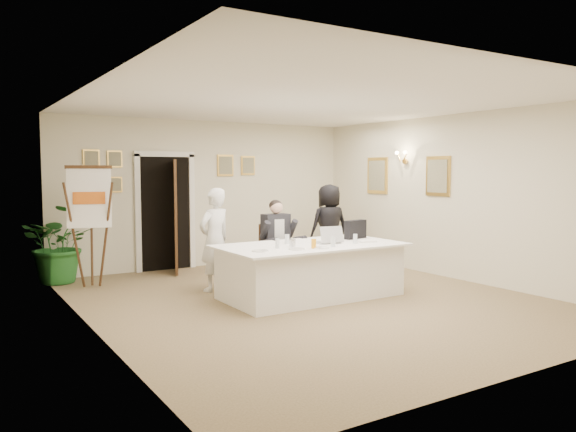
# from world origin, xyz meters

# --- Properties ---
(floor) EXTENTS (7.00, 7.00, 0.00)m
(floor) POSITION_xyz_m (0.00, 0.00, 0.00)
(floor) COLOR brown
(floor) RESTS_ON ground
(ceiling) EXTENTS (6.00, 7.00, 0.02)m
(ceiling) POSITION_xyz_m (0.00, 0.00, 2.80)
(ceiling) COLOR white
(ceiling) RESTS_ON wall_back
(wall_back) EXTENTS (6.00, 0.10, 2.80)m
(wall_back) POSITION_xyz_m (0.00, 3.50, 1.40)
(wall_back) COLOR beige
(wall_back) RESTS_ON floor
(wall_front) EXTENTS (6.00, 0.10, 2.80)m
(wall_front) POSITION_xyz_m (0.00, -3.50, 1.40)
(wall_front) COLOR beige
(wall_front) RESTS_ON floor
(wall_left) EXTENTS (0.10, 7.00, 2.80)m
(wall_left) POSITION_xyz_m (-3.00, 0.00, 1.40)
(wall_left) COLOR beige
(wall_left) RESTS_ON floor
(wall_right) EXTENTS (0.10, 7.00, 2.80)m
(wall_right) POSITION_xyz_m (3.00, 0.00, 1.40)
(wall_right) COLOR beige
(wall_right) RESTS_ON floor
(doorway) EXTENTS (1.14, 0.86, 2.20)m
(doorway) POSITION_xyz_m (-0.88, 3.32, 1.04)
(doorway) COLOR black
(doorway) RESTS_ON floor
(pictures_back_wall) EXTENTS (3.40, 0.06, 0.80)m
(pictures_back_wall) POSITION_xyz_m (-0.80, 3.47, 1.85)
(pictures_back_wall) COLOR gold
(pictures_back_wall) RESTS_ON wall_back
(pictures_right_wall) EXTENTS (0.06, 2.20, 0.80)m
(pictures_right_wall) POSITION_xyz_m (2.97, 1.20, 1.75)
(pictures_right_wall) COLOR gold
(pictures_right_wall) RESTS_ON wall_right
(wall_sconce) EXTENTS (0.20, 0.30, 0.24)m
(wall_sconce) POSITION_xyz_m (2.90, 1.20, 2.10)
(wall_sconce) COLOR #BD903C
(wall_sconce) RESTS_ON wall_right
(conference_table) EXTENTS (2.69, 1.43, 0.78)m
(conference_table) POSITION_xyz_m (0.12, 0.15, 0.39)
(conference_table) COLOR white
(conference_table) RESTS_ON floor
(seated_man) EXTENTS (0.71, 0.74, 1.39)m
(seated_man) POSITION_xyz_m (0.18, 1.20, 0.70)
(seated_man) COLOR black
(seated_man) RESTS_ON floor
(flip_chart) EXTENTS (0.68, 0.50, 1.89)m
(flip_chart) POSITION_xyz_m (-2.46, 2.48, 0.87)
(flip_chart) COLOR black
(flip_chart) RESTS_ON floor
(standing_man) EXTENTS (0.67, 0.54, 1.58)m
(standing_man) POSITION_xyz_m (-0.90, 1.27, 0.79)
(standing_man) COLOR white
(standing_man) RESTS_ON floor
(standing_woman) EXTENTS (0.83, 0.58, 1.59)m
(standing_woman) POSITION_xyz_m (1.80, 2.00, 0.80)
(standing_woman) COLOR black
(standing_woman) RESTS_ON floor
(potted_palm) EXTENTS (1.19, 1.04, 1.30)m
(potted_palm) POSITION_xyz_m (-2.80, 3.20, 0.65)
(potted_palm) COLOR #226625
(potted_palm) RESTS_ON floor
(laptop) EXTENTS (0.40, 0.42, 0.28)m
(laptop) POSITION_xyz_m (0.40, 0.15, 0.91)
(laptop) COLOR #B7BABC
(laptop) RESTS_ON conference_table
(laptop_bag) EXTENTS (0.43, 0.20, 0.29)m
(laptop_bag) POSITION_xyz_m (1.09, 0.33, 0.92)
(laptop_bag) COLOR black
(laptop_bag) RESTS_ON conference_table
(paper_stack) EXTENTS (0.29, 0.23, 0.03)m
(paper_stack) POSITION_xyz_m (0.97, -0.09, 0.79)
(paper_stack) COLOR white
(paper_stack) RESTS_ON conference_table
(plate_left) EXTENTS (0.27, 0.27, 0.01)m
(plate_left) POSITION_xyz_m (-0.87, -0.10, 0.78)
(plate_left) COLOR white
(plate_left) RESTS_ON conference_table
(plate_mid) EXTENTS (0.24, 0.24, 0.01)m
(plate_mid) POSITION_xyz_m (-0.36, -0.22, 0.78)
(plate_mid) COLOR white
(plate_mid) RESTS_ON conference_table
(plate_near) EXTENTS (0.23, 0.23, 0.01)m
(plate_near) POSITION_xyz_m (-0.01, -0.29, 0.78)
(plate_near) COLOR white
(plate_near) RESTS_ON conference_table
(glass_a) EXTENTS (0.07, 0.07, 0.14)m
(glass_a) POSITION_xyz_m (-0.52, 0.03, 0.84)
(glass_a) COLOR silver
(glass_a) RESTS_ON conference_table
(glass_b) EXTENTS (0.07, 0.07, 0.14)m
(glass_b) POSITION_xyz_m (0.23, -0.25, 0.84)
(glass_b) COLOR silver
(glass_b) RESTS_ON conference_table
(glass_c) EXTENTS (0.07, 0.07, 0.14)m
(glass_c) POSITION_xyz_m (0.73, -0.12, 0.84)
(glass_c) COLOR silver
(glass_c) RESTS_ON conference_table
(glass_d) EXTENTS (0.08, 0.08, 0.14)m
(glass_d) POSITION_xyz_m (-0.15, 0.37, 0.84)
(glass_d) COLOR silver
(glass_d) RESTS_ON conference_table
(oj_glass) EXTENTS (0.09, 0.09, 0.13)m
(oj_glass) POSITION_xyz_m (-0.10, -0.24, 0.84)
(oj_glass) COLOR #FFA215
(oj_glass) RESTS_ON conference_table
(steel_jug) EXTENTS (0.12, 0.12, 0.11)m
(steel_jug) POSITION_xyz_m (-0.28, 0.02, 0.83)
(steel_jug) COLOR silver
(steel_jug) RESTS_ON conference_table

